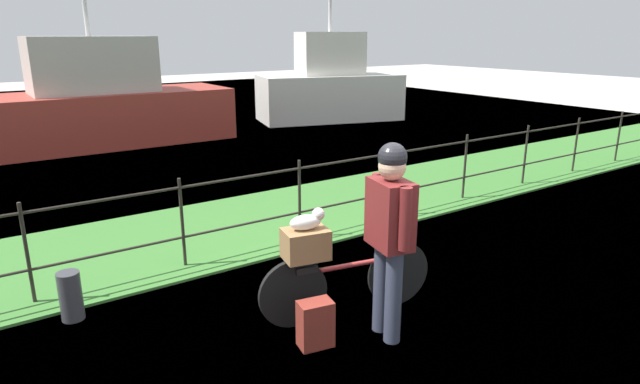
{
  "coord_description": "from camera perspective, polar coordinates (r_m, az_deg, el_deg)",
  "views": [
    {
      "loc": [
        -3.35,
        -3.14,
        2.49
      ],
      "look_at": [
        -0.32,
        1.31,
        0.9
      ],
      "focal_mm": 30.16,
      "sensor_mm": 36.0,
      "label": 1
    }
  ],
  "objects": [
    {
      "name": "ground_plane",
      "position": [
        5.23,
        11.32,
        -12.36
      ],
      "size": [
        60.0,
        60.0,
        0.0
      ],
      "primitive_type": "plane",
      "color": "#B2ADA3"
    },
    {
      "name": "grass_strip",
      "position": [
        7.48,
        -5.62,
        -2.93
      ],
      "size": [
        27.0,
        2.4,
        0.03
      ],
      "primitive_type": "cube",
      "color": "#38702D",
      "rests_on": "ground"
    },
    {
      "name": "harbor_water",
      "position": [
        13.72,
        -19.65,
        5.07
      ],
      "size": [
        30.0,
        30.0,
        0.0
      ],
      "primitive_type": "plane",
      "color": "#426684",
      "rests_on": "ground"
    },
    {
      "name": "iron_fence",
      "position": [
        6.61,
        -2.19,
        -0.26
      ],
      "size": [
        18.04,
        0.04,
        1.02
      ],
      "color": "#28231E",
      "rests_on": "ground"
    },
    {
      "name": "bicycle_main",
      "position": [
        4.94,
        2.74,
        -9.45
      ],
      "size": [
        1.66,
        0.38,
        0.63
      ],
      "color": "black",
      "rests_on": "ground"
    },
    {
      "name": "wooden_crate",
      "position": [
        4.63,
        -1.54,
        -5.53
      ],
      "size": [
        0.43,
        0.34,
        0.26
      ],
      "primitive_type": "cube",
      "rotation": [
        0.0,
        0.0,
        -0.2
      ],
      "color": "olive",
      "rests_on": "bicycle_main"
    },
    {
      "name": "terrier_dog",
      "position": [
        4.56,
        -1.27,
        -3.05
      ],
      "size": [
        0.32,
        0.19,
        0.18
      ],
      "color": "silver",
      "rests_on": "wooden_crate"
    },
    {
      "name": "cyclist_person",
      "position": [
        4.39,
        7.42,
        -3.51
      ],
      "size": [
        0.33,
        0.53,
        1.68
      ],
      "color": "#383D51",
      "rests_on": "ground"
    },
    {
      "name": "backpack_on_paving",
      "position": [
        4.54,
        -0.49,
        -13.82
      ],
      "size": [
        0.31,
        0.23,
        0.4
      ],
      "primitive_type": "cube",
      "rotation": [
        0.0,
        0.0,
        6.1
      ],
      "color": "maroon",
      "rests_on": "ground"
    },
    {
      "name": "mooring_bollard",
      "position": [
        5.4,
        -24.94,
        -9.97
      ],
      "size": [
        0.2,
        0.2,
        0.46
      ],
      "primitive_type": "cylinder",
      "color": "#38383D",
      "rests_on": "ground"
    },
    {
      "name": "moored_boat_near",
      "position": [
        13.44,
        -22.62,
        8.41
      ],
      "size": [
        6.0,
        2.08,
        4.03
      ],
      "color": "#9E3328",
      "rests_on": "ground"
    },
    {
      "name": "moored_boat_mid",
      "position": [
        16.19,
        1.03,
        10.99
      ],
      "size": [
        4.45,
        2.79,
        4.13
      ],
      "color": "silver",
      "rests_on": "ground"
    }
  ]
}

